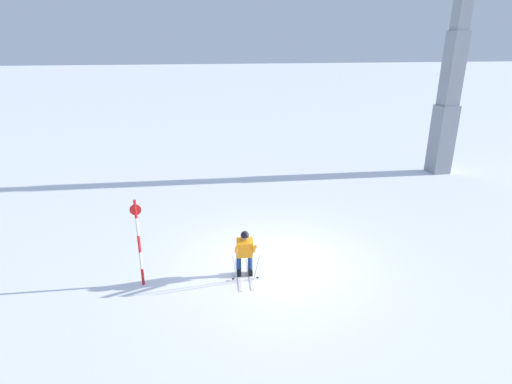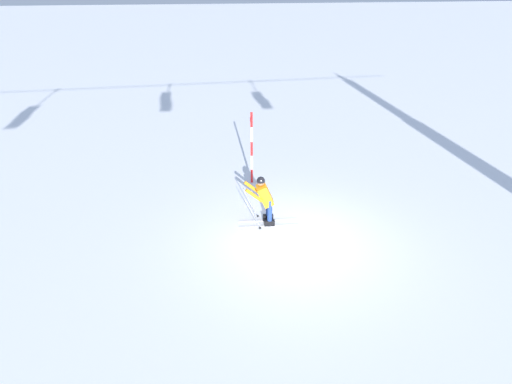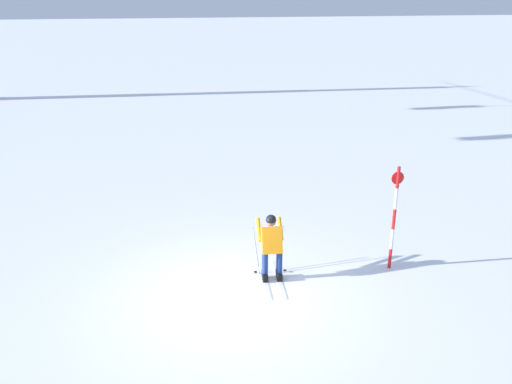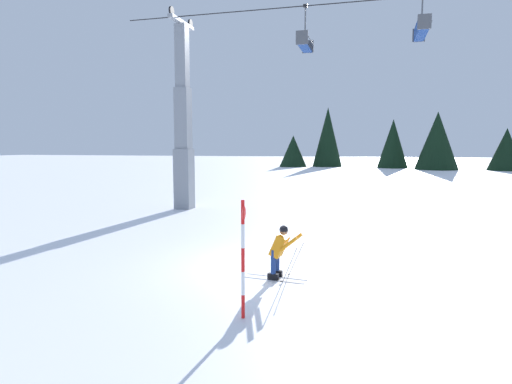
% 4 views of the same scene
% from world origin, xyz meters
% --- Properties ---
extents(ground_plane, '(260.00, 260.00, 0.00)m').
position_xyz_m(ground_plane, '(0.00, 0.00, 0.00)').
color(ground_plane, white).
extents(skier_carving_main, '(1.67, 0.74, 1.50)m').
position_xyz_m(skier_carving_main, '(0.62, -1.04, 0.79)').
color(skier_carving_main, white).
rests_on(skier_carving_main, ground_plane).
extents(lift_tower_near, '(0.87, 2.75, 10.28)m').
position_xyz_m(lift_tower_near, '(-6.98, 9.92, 4.23)').
color(lift_tower_near, gray).
rests_on(lift_tower_near, ground_plane).
extents(chairlift_seat_nearest, '(0.61, 2.01, 2.09)m').
position_xyz_m(chairlift_seat_nearest, '(-0.55, 9.92, 8.42)').
color(chairlift_seat_nearest, black).
extents(chairlift_seat_second, '(0.61, 2.44, 1.81)m').
position_xyz_m(chairlift_seat_second, '(4.76, 9.92, 8.66)').
color(chairlift_seat_second, black).
extents(trail_marker_pole, '(0.07, 0.28, 2.36)m').
position_xyz_m(trail_marker_pole, '(0.44, -3.71, 1.26)').
color(trail_marker_pole, red).
rests_on(trail_marker_pole, ground_plane).
extents(tree_line_ridge, '(39.32, 10.83, 9.79)m').
position_xyz_m(tree_line_ridge, '(7.94, 58.09, 4.00)').
color(tree_line_ridge, black).
rests_on(tree_line_ridge, ground_plane).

